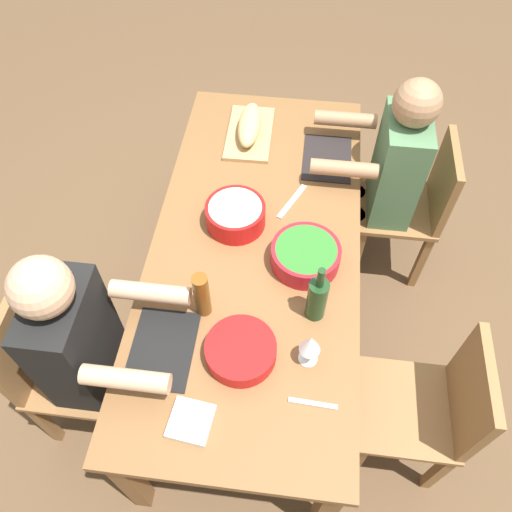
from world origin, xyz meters
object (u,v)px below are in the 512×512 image
Objects in this scene: napkin_stack at (191,421)px; serving_bowl_greens at (306,255)px; diner_far_left at (387,170)px; wine_bottle at (317,298)px; serving_bowl_fruit at (241,350)px; wine_glass at (310,345)px; serving_bowl_pasta at (235,214)px; chair_far_right at (431,407)px; dining_table at (256,252)px; bread_loaf at (249,125)px; beer_bottle at (202,295)px; chair_near_right at (58,363)px; chair_far_left at (415,203)px; cutting_board at (250,133)px; diner_near_right at (87,345)px.

serving_bowl_greens is at bearing 154.59° from napkin_stack.
wine_bottle is (0.86, -0.31, 0.15)m from diner_far_left.
serving_bowl_greens is at bearing 155.39° from serving_bowl_fruit.
serving_bowl_pasta is at bearing -149.72° from wine_glass.
napkin_stack is (0.25, -0.88, 0.27)m from chair_far_right.
napkin_stack is at bearing -27.76° from diner_far_left.
chair_far_right is at bearing 105.99° from napkin_stack.
dining_table is 0.69m from bread_loaf.
diner_far_left is at bearing 79.85° from bread_loaf.
beer_bottle is (-0.17, -0.17, 0.07)m from serving_bowl_fruit.
napkin_stack is at bearing -8.83° from dining_table.
napkin_stack is (0.43, 0.03, -0.10)m from beer_bottle.
chair_near_right is 1.73m from diner_far_left.
chair_near_right is 3.01× the size of serving_bowl_greens.
dining_table is 0.95m from chair_far_left.
chair_far_left is 0.89m from serving_bowl_greens.
chair_far_right is 3.01× the size of serving_bowl_greens.
wine_glass is at bearing 5.26° from serving_bowl_greens.
chair_far_left reaches higher than napkin_stack.
chair_far_left reaches higher than dining_table.
chair_far_right is at bearing 90.00° from chair_near_right.
serving_bowl_greens is 0.82m from bread_loaf.
beer_bottle is at bearing -39.31° from diner_far_left.
serving_bowl_greens is at bearing 126.41° from beer_bottle.
serving_bowl_pasta is at bearing 133.40° from chair_near_right.
cutting_board is at bearing 0.00° from bread_loaf.
serving_bowl_greens reaches higher than dining_table.
dining_table is 0.95m from chair_far_right.
diner_far_left is at bearing -90.00° from chair_far_left.
wine_glass reaches higher than chair_far_left.
chair_far_right is 2.12× the size of cutting_board.
chair_near_right is 0.28m from diner_near_right.
bread_loaf is 1.46m from napkin_stack.
napkin_stack is at bearing 4.54° from beer_bottle.
chair_near_right is at bearing -88.60° from wine_glass.
serving_bowl_greens is at bearing 60.93° from serving_bowl_pasta.
diner_far_left reaches higher than cutting_board.
wine_bottle is at bearing 129.09° from serving_bowl_fruit.
serving_bowl_pasta is at bearing -138.22° from wine_bottle.
wine_glass is (1.05, -0.51, 0.37)m from chair_far_left.
serving_bowl_greens is 0.43m from wine_glass.
serving_bowl_greens is 1.70× the size of wine_glass.
wine_bottle reaches higher than serving_bowl_greens.
serving_bowl_pasta is (-0.09, -0.10, 0.14)m from dining_table.
dining_table is 6.76× the size of wine_bottle.
diner_near_right is 1.29m from cutting_board.
serving_bowl_greens is (0.09, 0.21, 0.13)m from dining_table.
serving_bowl_pasta is 0.88m from napkin_stack.
wine_bottle is at bearing 21.07° from bread_loaf.
bread_loaf is 2.29× the size of napkin_stack.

